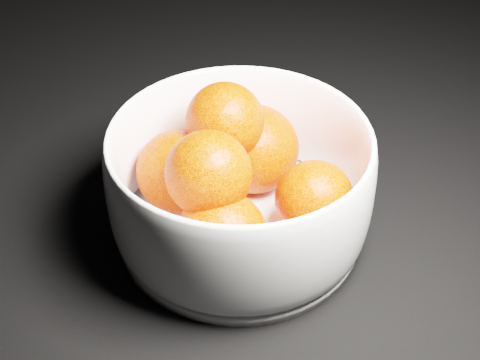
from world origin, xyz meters
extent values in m
cylinder|color=white|center=(-0.25, 0.25, 0.01)|extent=(0.23, 0.23, 0.01)
sphere|color=#F93409|center=(-0.22, 0.31, 0.05)|extent=(0.09, 0.09, 0.09)
sphere|color=#F93409|center=(-0.30, 0.29, 0.05)|extent=(0.08, 0.08, 0.08)
sphere|color=#F93409|center=(-0.28, 0.19, 0.05)|extent=(0.08, 0.08, 0.08)
sphere|color=#F93409|center=(-0.19, 0.22, 0.05)|extent=(0.07, 0.07, 0.07)
sphere|color=#F93409|center=(-0.25, 0.30, 0.10)|extent=(0.08, 0.08, 0.08)
sphere|color=#F93409|center=(-0.28, 0.22, 0.10)|extent=(0.08, 0.08, 0.08)
camera|label=1|loc=(-0.35, -0.22, 0.46)|focal=50.00mm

